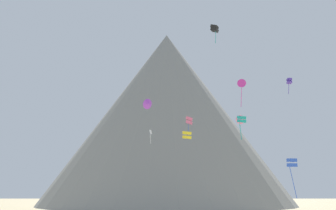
{
  "coord_description": "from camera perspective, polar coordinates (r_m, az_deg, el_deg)",
  "views": [
    {
      "loc": [
        0.59,
        -29.0,
        4.7
      ],
      "look_at": [
        0.52,
        39.99,
        17.92
      ],
      "focal_mm": 47.07,
      "sensor_mm": 36.0,
      "label": 1
    }
  ],
  "objects": [
    {
      "name": "rock_massif",
      "position": [
        130.04,
        -0.74,
        -2.24
      ],
      "size": [
        90.13,
        90.13,
        51.36
      ],
      "color": "gray",
      "rests_on": "ground_plane"
    },
    {
      "name": "kite_indigo_mid",
      "position": [
        84.49,
        15.49,
        2.99
      ],
      "size": [
        0.88,
        0.92,
        3.01
      ],
      "rotation": [
        0.0,
        0.0,
        3.21
      ],
      "color": "#5138B2"
    },
    {
      "name": "kite_violet_mid",
      "position": [
        63.41,
        -2.57,
        0.12
      ],
      "size": [
        1.59,
        1.41,
        1.52
      ],
      "rotation": [
        0.0,
        0.0,
        0.64
      ],
      "color": "purple"
    },
    {
      "name": "kite_yellow_low",
      "position": [
        68.17,
        2.53,
        -3.92
      ],
      "size": [
        1.44,
        1.45,
        1.24
      ],
      "rotation": [
        0.0,
        0.0,
        0.71
      ],
      "color": "yellow"
    },
    {
      "name": "kite_magenta_mid",
      "position": [
        74.27,
        9.58,
        2.72
      ],
      "size": [
        1.56,
        0.86,
        4.66
      ],
      "rotation": [
        0.0,
        0.0,
        2.9
      ],
      "color": "#D1339E"
    },
    {
      "name": "kite_black_high",
      "position": [
        82.63,
        6.1,
        9.81
      ],
      "size": [
        1.68,
        1.63,
        3.55
      ],
      "rotation": [
        0.0,
        0.0,
        1.16
      ],
      "color": "black"
    },
    {
      "name": "kite_teal_low",
      "position": [
        57.18,
        9.56,
        -1.87
      ],
      "size": [
        1.16,
        1.19,
        3.12
      ],
      "rotation": [
        0.0,
        0.0,
        0.48
      ],
      "color": "teal"
    },
    {
      "name": "kite_pink_mid",
      "position": [
        79.49,
        9.4,
        -1.89
      ],
      "size": [
        1.68,
        0.85,
        1.63
      ],
      "rotation": [
        0.0,
        0.0,
        6.11
      ],
      "color": "pink"
    },
    {
      "name": "kite_white_mid",
      "position": [
        89.67,
        -2.22,
        -3.73
      ],
      "size": [
        0.59,
        0.74,
        2.87
      ],
      "rotation": [
        0.0,
        0.0,
        0.26
      ],
      "color": "white"
    },
    {
      "name": "kite_rainbow_mid",
      "position": [
        90.06,
        2.82,
        -2.04
      ],
      "size": [
        1.54,
        1.46,
        3.86
      ],
      "rotation": [
        0.0,
        0.0,
        1.37
      ],
      "color": "#E5668C"
    },
    {
      "name": "kite_blue_low",
      "position": [
        62.86,
        15.81,
        -7.26
      ],
      "size": [
        1.3,
        1.31,
        5.35
      ],
      "rotation": [
        0.0,
        0.0,
        3.46
      ],
      "color": "blue"
    }
  ]
}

